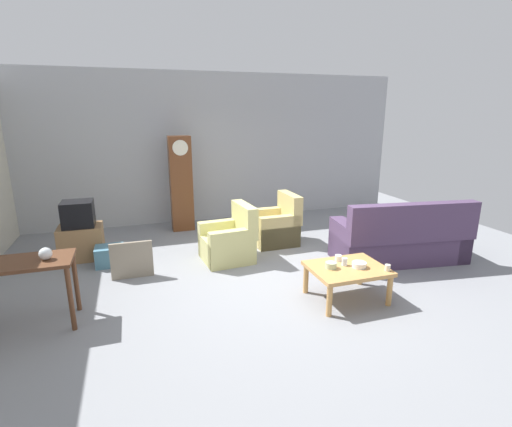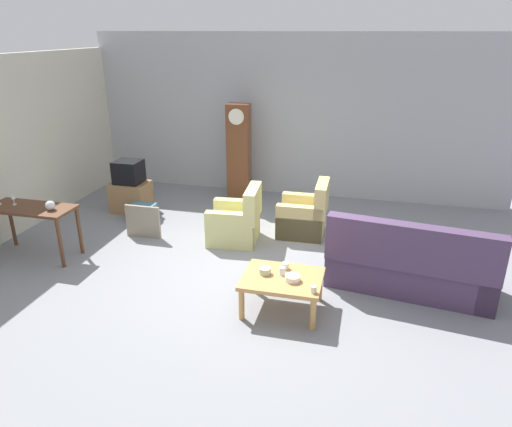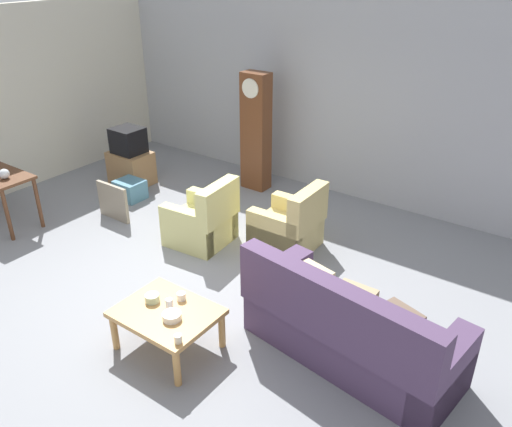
% 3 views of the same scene
% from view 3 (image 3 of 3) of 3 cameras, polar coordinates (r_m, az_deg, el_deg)
% --- Properties ---
extents(ground_plane, '(10.40, 10.40, 0.00)m').
position_cam_3_polar(ground_plane, '(6.30, -8.18, -8.00)').
color(ground_plane, gray).
extents(garage_door_wall, '(8.40, 0.16, 3.20)m').
position_cam_3_polar(garage_door_wall, '(8.36, 8.57, 12.98)').
color(garage_door_wall, '#ADAFB5').
rests_on(garage_door_wall, ground_plane).
extents(couch_floral, '(2.20, 1.16, 1.04)m').
position_cam_3_polar(couch_floral, '(5.13, 10.09, -12.56)').
color(couch_floral, '#4C3856').
rests_on(couch_floral, ground_plane).
extents(armchair_olive_near, '(0.85, 0.83, 0.92)m').
position_cam_3_polar(armchair_olive_near, '(7.03, -5.89, -0.96)').
color(armchair_olive_near, '#CCC67A').
rests_on(armchair_olive_near, ground_plane).
extents(armchair_olive_far, '(0.81, 0.78, 0.92)m').
position_cam_3_polar(armchair_olive_far, '(6.87, 3.66, -1.58)').
color(armchair_olive_far, tan).
rests_on(armchair_olive_far, ground_plane).
extents(coffee_table_wood, '(0.96, 0.76, 0.45)m').
position_cam_3_polar(coffee_table_wood, '(5.25, -9.78, -11.08)').
color(coffee_table_wood, tan).
rests_on(coffee_table_wood, ground_plane).
extents(grandfather_clock, '(0.44, 0.30, 1.92)m').
position_cam_3_polar(grandfather_clock, '(8.45, -0.01, 8.95)').
color(grandfather_clock, brown).
rests_on(grandfather_clock, ground_plane).
extents(tv_stand_cabinet, '(0.68, 0.52, 0.56)m').
position_cam_3_polar(tv_stand_cabinet, '(9.09, -13.56, 4.91)').
color(tv_stand_cabinet, '#997047').
rests_on(tv_stand_cabinet, ground_plane).
extents(tv_crt, '(0.48, 0.44, 0.42)m').
position_cam_3_polar(tv_crt, '(8.92, -13.89, 7.82)').
color(tv_crt, black).
rests_on(tv_crt, tv_stand_cabinet).
extents(framed_picture_leaning, '(0.60, 0.05, 0.55)m').
position_cam_3_polar(framed_picture_leaning, '(7.91, -15.46, 1.24)').
color(framed_picture_leaning, gray).
rests_on(framed_picture_leaning, ground_plane).
extents(storage_box_blue, '(0.43, 0.37, 0.31)m').
position_cam_3_polar(storage_box_blue, '(8.55, -13.68, 2.57)').
color(storage_box_blue, teal).
rests_on(storage_box_blue, ground_plane).
extents(glass_dome_cloche, '(0.14, 0.14, 0.14)m').
position_cam_3_polar(glass_dome_cloche, '(7.86, -25.97, 3.95)').
color(glass_dome_cloche, silver).
rests_on(glass_dome_cloche, console_table_dark).
extents(cup_white_porcelain, '(0.09, 0.09, 0.08)m').
position_cam_3_polar(cup_white_porcelain, '(5.31, -8.23, -9.01)').
color(cup_white_porcelain, white).
rests_on(cup_white_porcelain, coffee_table_wood).
extents(cup_blue_rimmed, '(0.07, 0.07, 0.10)m').
position_cam_3_polar(cup_blue_rimmed, '(5.21, -9.53, -9.74)').
color(cup_blue_rimmed, silver).
rests_on(cup_blue_rimmed, coffee_table_wood).
extents(cup_cream_tall, '(0.07, 0.07, 0.08)m').
position_cam_3_polar(cup_cream_tall, '(4.81, -8.57, -13.48)').
color(cup_cream_tall, beige).
rests_on(cup_cream_tall, coffee_table_wood).
extents(bowl_white_stacked, '(0.18, 0.18, 0.07)m').
position_cam_3_polar(bowl_white_stacked, '(5.08, -9.24, -11.10)').
color(bowl_white_stacked, white).
rests_on(bowl_white_stacked, coffee_table_wood).
extents(bowl_shallow_green, '(0.15, 0.15, 0.08)m').
position_cam_3_polar(bowl_shallow_green, '(5.33, -11.36, -9.11)').
color(bowl_shallow_green, '#B2C69E').
rests_on(bowl_shallow_green, coffee_table_wood).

